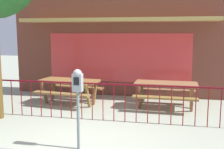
# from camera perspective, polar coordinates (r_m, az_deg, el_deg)

# --- Properties ---
(ground) EXTENTS (40.00, 40.00, 0.00)m
(ground) POSITION_cam_1_polar(r_m,az_deg,el_deg) (5.72, -7.32, -14.32)
(ground) COLOR #9CA38F
(pub_storefront) EXTENTS (7.72, 1.34, 4.68)m
(pub_storefront) POSITION_cam_1_polar(r_m,az_deg,el_deg) (9.98, 1.54, 9.17)
(pub_storefront) COLOR #3B1F13
(pub_storefront) RESTS_ON ground
(patio_fence_front) EXTENTS (6.51, 0.04, 0.97)m
(patio_fence_front) POSITION_cam_1_polar(r_m,az_deg,el_deg) (7.07, -2.98, -4.19)
(patio_fence_front) COLOR maroon
(patio_fence_front) RESTS_ON ground
(picnic_table_left) EXTENTS (1.95, 1.57, 0.79)m
(picnic_table_left) POSITION_cam_1_polar(r_m,az_deg,el_deg) (8.79, -8.69, -2.10)
(picnic_table_left) COLOR brown
(picnic_table_left) RESTS_ON ground
(picnic_table_right) EXTENTS (1.84, 1.41, 0.79)m
(picnic_table_right) POSITION_cam_1_polar(r_m,az_deg,el_deg) (8.34, 10.94, -2.74)
(picnic_table_right) COLOR brown
(picnic_table_right) RESTS_ON ground
(parking_meter_far) EXTENTS (0.18, 0.17, 1.55)m
(parking_meter_far) POSITION_cam_1_polar(r_m,az_deg,el_deg) (5.25, -7.03, -2.77)
(parking_meter_far) COLOR slate
(parking_meter_far) RESTS_ON ground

